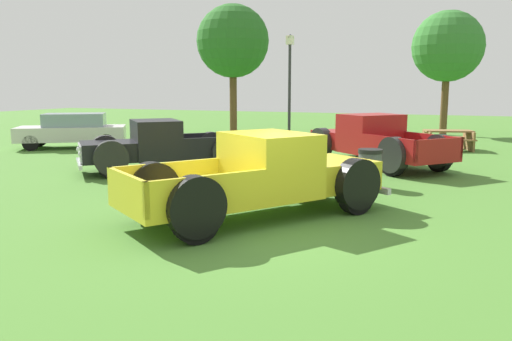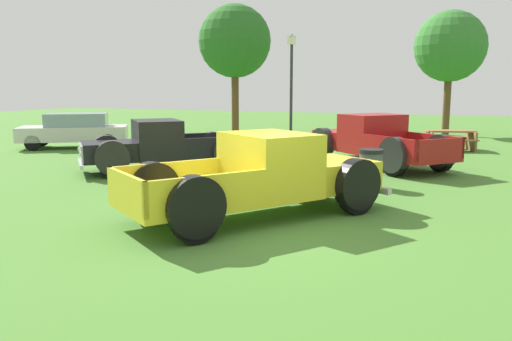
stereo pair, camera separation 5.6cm
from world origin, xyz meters
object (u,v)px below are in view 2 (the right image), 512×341
object	(u,v)px
pickup_truck_behind_left	(370,141)
lamp_post_far	(291,88)
pickup_truck_foreground	(272,176)
sedan_distant_a	(75,130)
trash_can	(371,168)
picnic_table	(450,138)
oak_tree_east	(235,42)
pickup_truck_behind_right	(155,147)
oak_tree_west	(450,47)

from	to	relation	value
pickup_truck_behind_left	lamp_post_far	bearing A→B (deg)	133.59
pickup_truck_foreground	lamp_post_far	distance (m)	12.36
pickup_truck_behind_left	sedan_distant_a	distance (m)	11.90
pickup_truck_foreground	trash_can	world-z (taller)	pickup_truck_foreground
picnic_table	lamp_post_far	bearing A→B (deg)	-174.58
lamp_post_far	oak_tree_east	world-z (taller)	oak_tree_east
trash_can	sedan_distant_a	bearing A→B (deg)	163.05
lamp_post_far	oak_tree_east	distance (m)	5.18
sedan_distant_a	trash_can	bearing A→B (deg)	-16.95
pickup_truck_behind_right	picnic_table	distance (m)	11.69
pickup_truck_behind_right	trash_can	xyz separation A→B (m)	(6.29, -0.12, -0.23)
pickup_truck_foreground	pickup_truck_behind_right	xyz separation A→B (m)	(-5.03, 3.59, -0.04)
oak_tree_east	oak_tree_west	distance (m)	10.80
pickup_truck_behind_left	lamp_post_far	size ratio (longest dim) A/B	1.12
sedan_distant_a	picnic_table	distance (m)	14.96
pickup_truck_foreground	oak_tree_east	size ratio (longest dim) A/B	0.83
pickup_truck_behind_left	trash_can	size ratio (longest dim) A/B	5.44
picnic_table	trash_can	distance (m)	8.97
pickup_truck_foreground	picnic_table	xyz separation A→B (m)	(2.75, 12.31, -0.26)
sedan_distant_a	oak_tree_east	world-z (taller)	oak_tree_east
pickup_truck_foreground	pickup_truck_behind_left	xyz separation A→B (m)	(0.55, 7.35, 0.01)
pickup_truck_behind_right	sedan_distant_a	distance (m)	7.34
pickup_truck_behind_left	pickup_truck_behind_right	xyz separation A→B (m)	(-5.58, -3.76, -0.05)
trash_can	oak_tree_east	size ratio (longest dim) A/B	0.15
pickup_truck_foreground	trash_can	bearing A→B (deg)	70.01
lamp_post_far	oak_tree_east	xyz separation A→B (m)	(-3.85, 2.68, 2.22)
picnic_table	oak_tree_west	size ratio (longest dim) A/B	0.34
picnic_table	trash_can	xyz separation A→B (m)	(-1.49, -8.84, -0.01)
sedan_distant_a	pickup_truck_behind_right	bearing A→B (deg)	-30.49
pickup_truck_behind_left	pickup_truck_behind_right	bearing A→B (deg)	-146.06
picnic_table	trash_can	world-z (taller)	trash_can
pickup_truck_foreground	oak_tree_east	bearing A→B (deg)	117.39
lamp_post_far	sedan_distant_a	bearing A→B (deg)	-150.45
pickup_truck_behind_left	oak_tree_east	xyz separation A→B (m)	(-8.00, 7.04, 3.87)
oak_tree_west	trash_can	bearing A→B (deg)	-93.75
oak_tree_east	picnic_table	bearing A→B (deg)	-11.49
pickup_truck_behind_left	sedan_distant_a	bearing A→B (deg)	-179.84
lamp_post_far	oak_tree_west	world-z (taller)	oak_tree_west
picnic_table	oak_tree_west	xyz separation A→B (m)	(-0.47, 6.76, 3.95)
pickup_truck_foreground	lamp_post_far	world-z (taller)	lamp_post_far
lamp_post_far	pickup_truck_foreground	bearing A→B (deg)	-72.89
sedan_distant_a	oak_tree_west	size ratio (longest dim) A/B	0.71
pickup_truck_foreground	sedan_distant_a	bearing A→B (deg)	147.22
pickup_truck_behind_right	sedan_distant_a	size ratio (longest dim) A/B	1.07
sedan_distant_a	lamp_post_far	bearing A→B (deg)	29.55
pickup_truck_foreground	pickup_truck_behind_right	bearing A→B (deg)	144.50
pickup_truck_foreground	trash_can	distance (m)	3.70
pickup_truck_behind_left	pickup_truck_behind_right	size ratio (longest dim) A/B	1.09
pickup_truck_behind_right	lamp_post_far	xyz separation A→B (m)	(1.43, 8.12, 1.70)
pickup_truck_foreground	sedan_distant_a	size ratio (longest dim) A/B	1.20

